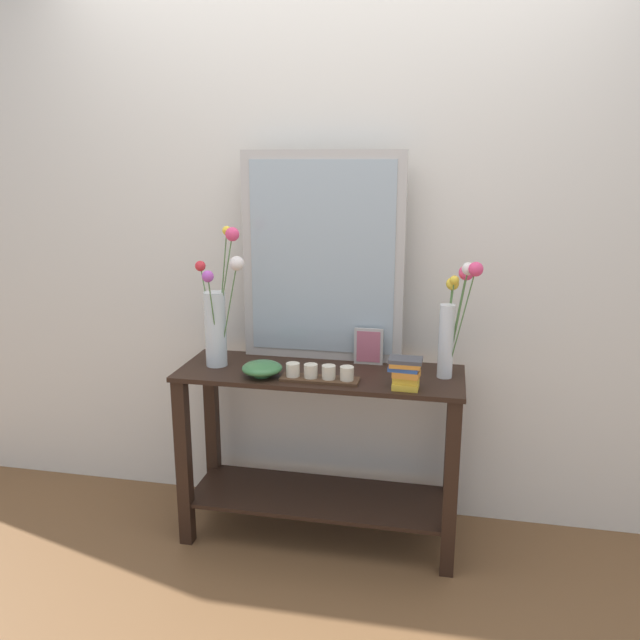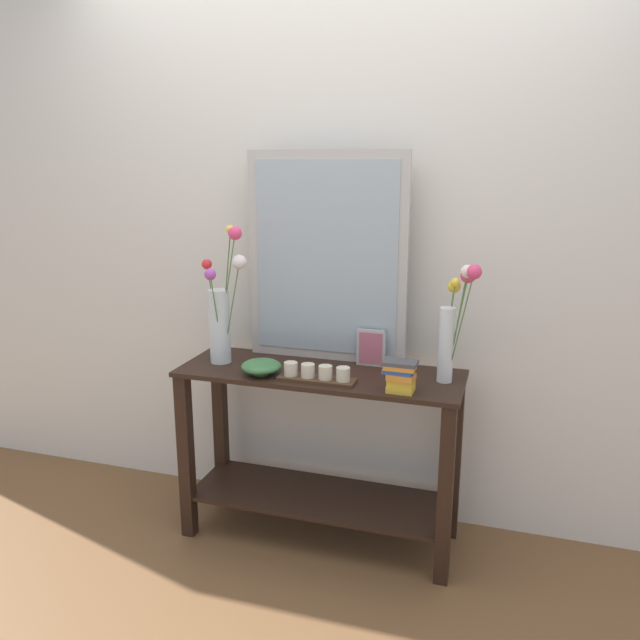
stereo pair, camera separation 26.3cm
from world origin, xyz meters
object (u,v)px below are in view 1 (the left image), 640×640
object	(u,v)px
tall_vase_left	(217,315)
picture_frame_small	(369,346)
candle_tray	(320,374)
book_stack	(405,373)
decorative_bowl	(262,368)
console_table	(320,439)
mirror_leaning	(322,258)
vase_right	(453,316)

from	to	relation	value
tall_vase_left	picture_frame_small	size ratio (longest dim) A/B	3.74
candle_tray	book_stack	world-z (taller)	book_stack
candle_tray	picture_frame_small	xyz separation A→B (m)	(0.16, 0.25, 0.05)
tall_vase_left	decorative_bowl	xyz separation A→B (m)	(0.22, -0.10, -0.19)
console_table	decorative_bowl	xyz separation A→B (m)	(-0.22, -0.11, 0.34)
mirror_leaning	picture_frame_small	distance (m)	0.43
tall_vase_left	decorative_bowl	size ratio (longest dim) A/B	3.60
decorative_bowl	mirror_leaning	bearing A→B (deg)	55.96
tall_vase_left	vase_right	distance (m)	0.98
tall_vase_left	console_table	bearing A→B (deg)	1.62
candle_tray	decorative_bowl	bearing A→B (deg)	178.28
vase_right	picture_frame_small	bearing A→B (deg)	163.71
decorative_bowl	vase_right	bearing A→B (deg)	10.73
vase_right	candle_tray	size ratio (longest dim) A/B	1.55
vase_right	mirror_leaning	bearing A→B (deg)	165.75
console_table	mirror_leaning	xyz separation A→B (m)	(-0.03, 0.18, 0.76)
tall_vase_left	vase_right	xyz separation A→B (m)	(0.98, 0.05, 0.03)
vase_right	candle_tray	world-z (taller)	vase_right
mirror_leaning	tall_vase_left	world-z (taller)	mirror_leaning
mirror_leaning	candle_tray	size ratio (longest dim) A/B	2.86
console_table	candle_tray	size ratio (longest dim) A/B	3.78
tall_vase_left	book_stack	distance (m)	0.84
console_table	mirror_leaning	size ratio (longest dim) A/B	1.32
console_table	vase_right	distance (m)	0.78
book_stack	decorative_bowl	bearing A→B (deg)	176.76
vase_right	book_stack	bearing A→B (deg)	-134.16
tall_vase_left	vase_right	world-z (taller)	tall_vase_left
console_table	tall_vase_left	size ratio (longest dim) A/B	1.99
mirror_leaning	vase_right	world-z (taller)	mirror_leaning
tall_vase_left	book_stack	size ratio (longest dim) A/B	4.58
console_table	tall_vase_left	world-z (taller)	tall_vase_left
candle_tray	book_stack	size ratio (longest dim) A/B	2.42
tall_vase_left	book_stack	xyz separation A→B (m)	(0.81, -0.13, -0.16)
candle_tray	book_stack	distance (m)	0.35
picture_frame_small	mirror_leaning	bearing A→B (deg)	169.17
tall_vase_left	candle_tray	xyz separation A→B (m)	(0.47, -0.11, -0.20)
picture_frame_small	decorative_bowl	xyz separation A→B (m)	(-0.41, -0.25, -0.05)
console_table	tall_vase_left	distance (m)	0.70
vase_right	picture_frame_small	world-z (taller)	vase_right
picture_frame_small	decorative_bowl	size ratio (longest dim) A/B	0.96
mirror_leaning	picture_frame_small	bearing A→B (deg)	-10.83
picture_frame_small	vase_right	bearing A→B (deg)	-16.29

